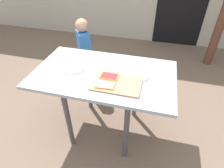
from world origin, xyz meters
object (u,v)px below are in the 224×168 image
child_left (84,50)px  plate_white_left (72,67)px  plate_white_right (137,74)px  dining_table (104,81)px  pizza_slice_far_left (109,76)px  pizza_slice_near_left (105,85)px  cutting_board (117,83)px

child_left → plate_white_left: bearing=-75.7°
plate_white_right → child_left: 1.08m
dining_table → plate_white_right: 0.32m
pizza_slice_far_left → child_left: size_ratio=0.16×
pizza_slice_far_left → dining_table: bearing=134.9°
pizza_slice_near_left → child_left: (-0.58, 0.94, -0.24)m
dining_table → plate_white_right: (0.30, 0.05, 0.10)m
dining_table → pizza_slice_near_left: bearing=-70.1°
pizza_slice_near_left → pizza_slice_far_left: (-0.00, 0.13, 0.00)m
pizza_slice_far_left → child_left: (-0.58, 0.81, -0.24)m
plate_white_right → child_left: child_left is taller
pizza_slice_far_left → plate_white_left: pizza_slice_far_left is taller
pizza_slice_far_left → plate_white_left: (-0.39, 0.08, -0.02)m
cutting_board → child_left: bearing=127.0°
cutting_board → child_left: 1.12m
dining_table → cutting_board: (0.15, -0.13, 0.10)m
dining_table → child_left: child_left is taller
pizza_slice_near_left → child_left: size_ratio=0.17×
cutting_board → plate_white_left: bearing=164.1°
plate_white_left → plate_white_right: bearing=4.4°
pizza_slice_far_left → plate_white_right: bearing=28.7°
pizza_slice_near_left → pizza_slice_far_left: size_ratio=1.03×
plate_white_left → pizza_slice_near_left: bearing=-27.6°
plate_white_left → child_left: size_ratio=0.24×
cutting_board → plate_white_left: cutting_board is taller
dining_table → plate_white_left: (-0.32, 0.00, 0.10)m
cutting_board → pizza_slice_far_left: size_ratio=2.58×
dining_table → plate_white_left: bearing=179.2°
cutting_board → pizza_slice_near_left: 0.11m
pizza_slice_far_left → child_left: 1.02m
cutting_board → pizza_slice_near_left: pizza_slice_near_left is taller
cutting_board → child_left: child_left is taller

